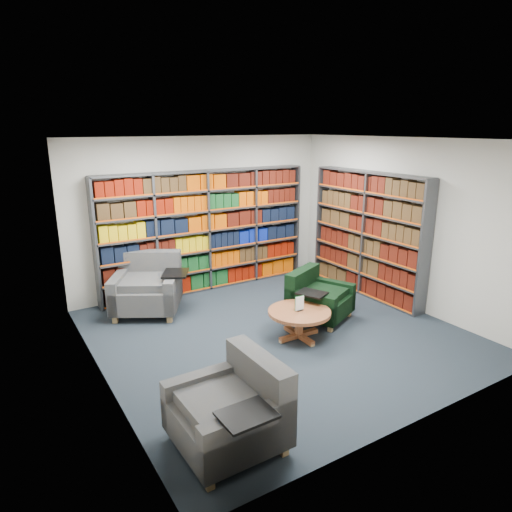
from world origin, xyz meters
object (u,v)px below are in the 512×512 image
chair_teal_left (148,288)px  coffee_table (299,316)px  chair_teal_front (235,411)px  chair_green_right (316,299)px

chair_teal_left → coffee_table: 2.64m
chair_teal_front → coffee_table: chair_teal_front is taller
chair_teal_left → coffee_table: chair_teal_left is taller
chair_green_right → chair_teal_front: 3.23m
chair_teal_left → chair_green_right: 2.76m
chair_green_right → coffee_table: size_ratio=1.26×
chair_teal_left → coffee_table: (1.50, -2.17, -0.04)m
chair_teal_front → coffee_table: 2.42m
chair_teal_front → coffee_table: bearing=38.7°
chair_teal_left → chair_green_right: chair_teal_left is taller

